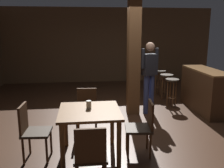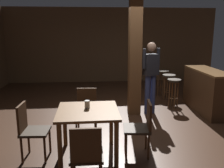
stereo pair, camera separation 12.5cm
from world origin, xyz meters
name	(u,v)px [view 2 (the right image)]	position (x,y,z in m)	size (l,w,h in m)	color
ground_plane	(132,123)	(0.00, 0.00, 0.00)	(10.80, 10.80, 0.00)	#382114
wall_back	(112,45)	(0.00, 4.50, 1.40)	(8.00, 0.10, 2.80)	brown
pillar	(135,56)	(0.16, 0.65, 1.40)	(0.28, 0.28, 2.80)	brown
dining_table	(88,118)	(-0.95, -1.36, 0.65)	(0.96, 0.96, 0.78)	brown
chair_west	(30,128)	(-1.85, -1.34, 0.51)	(0.45, 0.45, 0.89)	#2D2319
chair_north	(87,109)	(-0.98, -0.49, 0.51)	(0.45, 0.45, 0.89)	#2D2319
chair_east	(142,125)	(-0.09, -1.40, 0.51)	(0.47, 0.47, 0.89)	#2D2319
chair_south	(86,154)	(-0.97, -2.26, 0.51)	(0.42, 0.42, 0.89)	#2D2319
napkin_cup	(87,104)	(-0.96, -1.26, 0.84)	(0.08, 0.08, 0.13)	beige
standing_person	(151,73)	(0.54, 0.60, 1.00)	(0.47, 0.30, 1.72)	black
bar_counter	(204,90)	(1.90, 0.63, 0.53)	(0.56, 1.69, 1.04)	brown
bar_stool_near	(174,86)	(1.28, 1.02, 0.56)	(0.35, 0.35, 0.75)	#2D2319
bar_stool_mid	(169,81)	(1.36, 1.70, 0.56)	(0.37, 0.37, 0.74)	#2D2319
bar_stool_far	(162,77)	(1.30, 2.16, 0.60)	(0.38, 0.38, 0.79)	#2D2319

